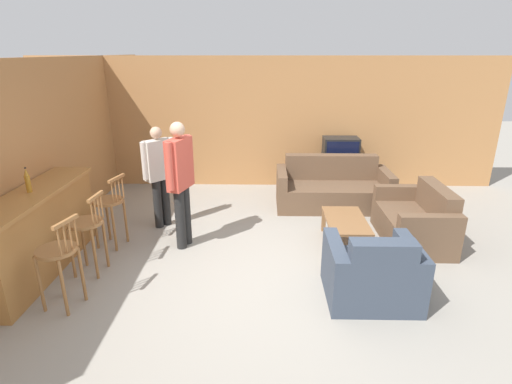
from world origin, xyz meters
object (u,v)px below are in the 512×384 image
object	(u,v)px
bottle	(28,181)
tv	(340,152)
bar_chair_far	(110,207)
loveseat_right	(416,221)
armchair_near	(372,274)
bar_chair_near	(59,257)
person_by_counter	(181,178)
couch_far	(332,190)
person_by_window	(159,172)
tv_unit	(339,178)
coffee_table	(346,223)
bar_chair_mid	(87,229)

from	to	relation	value
bottle	tv	bearing A→B (deg)	36.17
bar_chair_far	loveseat_right	world-z (taller)	bar_chair_far
bottle	armchair_near	bearing A→B (deg)	-8.09
bar_chair_near	tv	world-z (taller)	tv
person_by_counter	bar_chair_far	bearing A→B (deg)	-178.97
couch_far	person_by_window	bearing A→B (deg)	-161.89
tv_unit	tv	world-z (taller)	tv
tv	couch_far	bearing A→B (deg)	-107.32
loveseat_right	tv_unit	size ratio (longest dim) A/B	1.21
tv	bottle	size ratio (longest dim) A/B	2.19
tv	person_by_window	world-z (taller)	person_by_window
loveseat_right	bottle	bearing A→B (deg)	-169.67
tv_unit	person_by_window	bearing A→B (deg)	-150.26
bar_chair_far	couch_far	size ratio (longest dim) A/B	0.53
bar_chair_near	couch_far	size ratio (longest dim) A/B	0.53
coffee_table	person_by_window	distance (m)	2.94
coffee_table	tv_unit	distance (m)	2.44
tv_unit	tv	xyz separation A→B (m)	(0.00, -0.00, 0.54)
loveseat_right	coffee_table	distance (m)	1.07
bottle	couch_far	bearing A→B (deg)	29.72
bar_chair_mid	coffee_table	distance (m)	3.48
person_by_window	person_by_counter	world-z (taller)	person_by_counter
tv_unit	loveseat_right	bearing A→B (deg)	-71.88
couch_far	tv	world-z (taller)	tv
tv_unit	tv	distance (m)	0.54
bar_chair_mid	tv_unit	distance (m)	4.93
bar_chair_near	person_by_counter	bearing A→B (deg)	55.38
couch_far	loveseat_right	xyz separation A→B (m)	(1.00, -1.41, -0.00)
bar_chair_near	loveseat_right	bearing A→B (deg)	21.20
armchair_near	bar_chair_far	bearing A→B (deg)	159.62
bar_chair_mid	armchair_near	world-z (taller)	bar_chair_mid
couch_far	loveseat_right	distance (m)	1.73
person_by_window	bar_chair_near	bearing A→B (deg)	-104.21
person_by_counter	bottle	bearing A→B (deg)	-157.45
loveseat_right	bar_chair_far	bearing A→B (deg)	-176.88
loveseat_right	person_by_window	xyz separation A→B (m)	(-3.87, 0.47, 0.60)
couch_far	coffee_table	xyz separation A→B (m)	(-0.06, -1.56, 0.03)
loveseat_right	tv_unit	distance (m)	2.38
bar_chair_near	tv	bearing A→B (deg)	47.13
tv	person_by_counter	xyz separation A→B (m)	(-2.65, -2.48, 0.21)
bar_chair_far	person_by_window	bearing A→B (deg)	52.06
person_by_counter	coffee_table	bearing A→B (deg)	1.63
bar_chair_near	loveseat_right	xyz separation A→B (m)	(4.42, 1.72, -0.29)
armchair_near	tv	world-z (taller)	tv
armchair_near	tv_unit	size ratio (longest dim) A/B	0.88
bar_chair_mid	tv	world-z (taller)	tv
loveseat_right	person_by_counter	world-z (taller)	person_by_counter
bar_chair_near	person_by_counter	distance (m)	1.86
bar_chair_far	person_by_counter	distance (m)	1.11
bar_chair_far	person_by_counter	size ratio (longest dim) A/B	0.59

